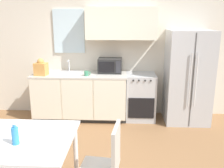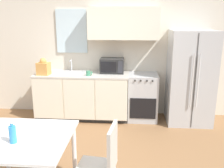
{
  "view_description": "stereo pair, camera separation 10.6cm",
  "coord_description": "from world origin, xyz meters",
  "views": [
    {
      "loc": [
        0.52,
        -2.93,
        1.98
      ],
      "look_at": [
        0.34,
        0.53,
        1.05
      ],
      "focal_mm": 40.0,
      "sensor_mm": 36.0,
      "label": 1
    },
    {
      "loc": [
        0.62,
        -2.92,
        1.98
      ],
      "look_at": [
        0.34,
        0.53,
        1.05
      ],
      "focal_mm": 40.0,
      "sensor_mm": 36.0,
      "label": 2
    }
  ],
  "objects": [
    {
      "name": "coffee_mug",
      "position": [
        -0.19,
        1.63,
        0.96
      ],
      "size": [
        0.12,
        0.08,
        0.09
      ],
      "color": "#3F8C66",
      "rests_on": "kitchen_counter"
    },
    {
      "name": "wall_back",
      "position": [
        0.05,
        2.12,
        1.41
      ],
      "size": [
        12.0,
        0.38,
        2.7
      ],
      "color": "beige",
      "rests_on": "ground_plane"
    },
    {
      "name": "kitchen_counter",
      "position": [
        -0.35,
        1.79,
        0.46
      ],
      "size": [
        1.83,
        0.68,
        0.91
      ],
      "color": "#333333",
      "rests_on": "ground_plane"
    },
    {
      "name": "microwave",
      "position": [
        0.23,
        1.92,
        1.05
      ],
      "size": [
        0.46,
        0.34,
        0.29
      ],
      "color": "#282828",
      "rests_on": "kitchen_counter"
    },
    {
      "name": "oven_range",
      "position": [
        0.84,
        1.82,
        0.45
      ],
      "size": [
        0.57,
        0.61,
        0.91
      ],
      "color": "#B7BABC",
      "rests_on": "ground_plane"
    },
    {
      "name": "kitchen_sink",
      "position": [
        -0.6,
        1.79,
        0.93
      ],
      "size": [
        0.57,
        0.45,
        0.25
      ],
      "color": "#B7BABC",
      "rests_on": "kitchen_counter"
    },
    {
      "name": "dining_chair_side",
      "position": [
        0.36,
        -0.64,
        0.54
      ],
      "size": [
        0.45,
        0.45,
        0.93
      ],
      "rotation": [
        0.0,
        0.0,
        1.45
      ],
      "color": "beige",
      "rests_on": "ground_plane"
    },
    {
      "name": "dining_table",
      "position": [
        -0.52,
        -0.59,
        0.64
      ],
      "size": [
        1.01,
        0.98,
        0.75
      ],
      "color": "white",
      "rests_on": "ground_plane"
    },
    {
      "name": "grocery_bag_0",
      "position": [
        -1.06,
        1.64,
        1.05
      ],
      "size": [
        0.25,
        0.22,
        0.33
      ],
      "rotation": [
        0.0,
        0.0,
        -0.11
      ],
      "color": "#DB994C",
      "rests_on": "kitchen_counter"
    },
    {
      "name": "drink_bottle",
      "position": [
        -0.56,
        -0.72,
        0.84
      ],
      "size": [
        0.07,
        0.07,
        0.23
      ],
      "color": "#338CD8",
      "rests_on": "dining_table"
    },
    {
      "name": "refrigerator",
      "position": [
        1.72,
        1.76,
        0.88
      ],
      "size": [
        0.81,
        0.76,
        1.76
      ],
      "color": "silver",
      "rests_on": "ground_plane"
    }
  ]
}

